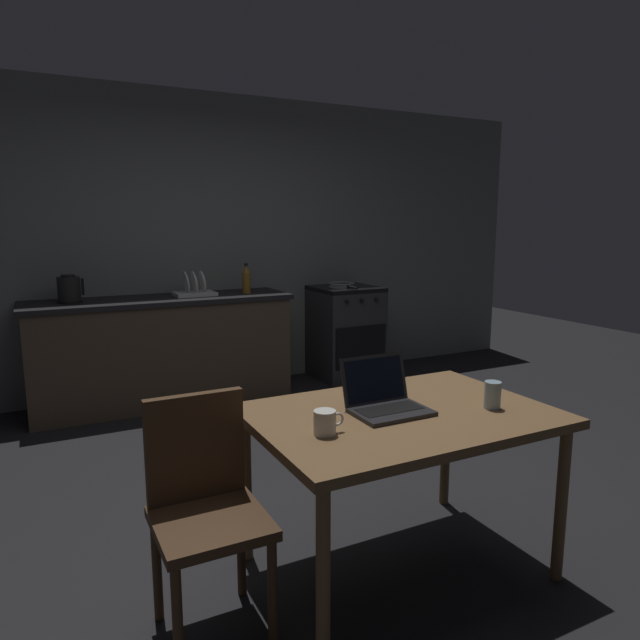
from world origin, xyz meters
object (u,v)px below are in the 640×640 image
Objects in this scene: stove_oven at (345,332)px; bottle at (246,279)px; dish_rack at (194,290)px; coffee_mug at (325,422)px; frying_pan at (342,285)px; dining_table at (401,427)px; chair at (204,498)px; drinking_glass at (493,395)px; laptop at (386,401)px; electric_kettle at (69,289)px.

bottle is at bearing -177.38° from stove_oven.
coffee_mug is at bearing -95.53° from dish_rack.
dining_table is at bearing -114.57° from frying_pan.
chair is 7.46× the size of drinking_glass.
dish_rack is (-0.07, 2.86, 0.18)m from laptop.
stove_oven reaches higher than dining_table.
electric_kettle is 0.98m from dish_rack.
stove_oven is 3.60m from chair.
bottle is 0.98m from frying_pan.
drinking_glass is (0.79, -0.05, 0.01)m from coffee_mug.
dining_table is 2.94× the size of frying_pan.
drinking_glass is at bearing -107.22° from frying_pan.
dish_rack is (-0.50, 3.03, 0.16)m from drinking_glass.
coffee_mug is at bearing 176.06° from drinking_glass.
drinking_glass is (1.48, -3.03, -0.22)m from electric_kettle.
dining_table is 0.87m from chair.
drinking_glass is at bearing -20.84° from dining_table.
chair is 0.84m from laptop.
chair is 2.96m from dish_rack.
chair is 7.07× the size of coffee_mug.
chair is at bearing -104.36° from dish_rack.
dining_table is 2.88m from bottle.
chair is at bearing 161.95° from coffee_mug.
electric_kettle is 0.84× the size of bottle.
chair is at bearing -84.82° from electric_kettle.
bottle reaches higher than dining_table.
electric_kettle reaches higher than laptop.
electric_kettle is 3.07m from coffee_mug.
laptop is at bearing -97.85° from bottle.
bottle reaches higher than dish_rack.
dish_rack is at bearing 92.46° from dining_table.
chair is at bearing -173.50° from laptop.
chair is at bearing 170.88° from drinking_glass.
laptop is at bearing -69.81° from electric_kettle.
frying_pan is at bearing 58.83° from chair.
bottle is at bearing -6.29° from dish_rack.
stove_oven is 2.11× the size of frying_pan.
coffee_mug is at bearing -120.86° from stove_oven.
dish_rack is at bearing 99.22° from laptop.
dish_rack reaches higher than drinking_glass.
dining_table is 4.79× the size of bottle.
coffee_mug is (-0.36, -0.12, 0.00)m from laptop.
coffee_mug reaches higher than dining_table.
drinking_glass is 3.08m from dish_rack.
coffee_mug is (0.69, -2.98, -0.23)m from electric_kettle.
dining_table is at bearing 159.16° from drinking_glass.
coffee_mug is at bearing -152.95° from laptop.
bottle is (-1.04, -0.05, 0.58)m from stove_oven.
dish_rack is (-0.45, 0.05, -0.08)m from bottle.
laptop is 2.84m from bottle.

